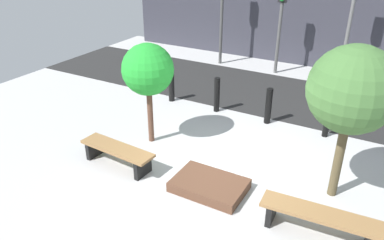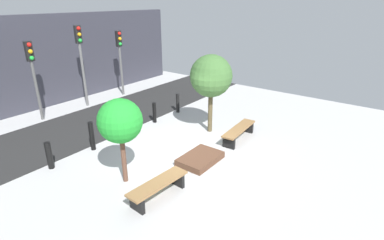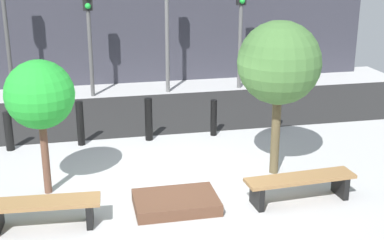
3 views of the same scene
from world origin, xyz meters
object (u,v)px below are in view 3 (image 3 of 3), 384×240
object	(u,v)px
planter_bed	(176,202)
traffic_light_west	(4,6)
bollard_right	(214,118)
bench_right	(300,183)
bollard_far_right	(276,113)
traffic_light_mid_east	(167,6)
traffic_light_east	(241,13)
bench_left	(44,208)
bollard_far_left	(9,131)
tree_behind_right_bench	(279,64)
traffic_light_mid_west	(88,19)
bollard_center	(149,119)
tree_behind_left_bench	(40,95)
bollard_left	(80,123)

from	to	relation	value
planter_bed	traffic_light_west	bearing A→B (deg)	114.31
planter_bed	bollard_right	world-z (taller)	bollard_right
bench_right	bollard_far_right	xyz separation A→B (m)	(0.90, 3.64, 0.10)
bollard_far_right	traffic_light_west	size ratio (longest dim) A/B	0.23
traffic_light_mid_east	traffic_light_west	bearing A→B (deg)	180.00
bollard_right	traffic_light_east	distance (m)	4.89
bench_left	bollard_far_left	xyz separation A→B (m)	(-0.90, 3.64, 0.11)
tree_behind_right_bench	bollard_far_left	size ratio (longest dim) A/B	3.46
traffic_light_mid_west	bollard_center	bearing A→B (deg)	-74.52
bollard_far_right	traffic_light_east	xyz separation A→B (m)	(0.33, 4.10, 1.89)
traffic_light_west	traffic_light_mid_west	size ratio (longest dim) A/B	1.19
bollard_right	bollard_far_right	size ratio (longest dim) A/B	0.98
tree_behind_left_bench	traffic_light_mid_east	size ratio (longest dim) A/B	0.65
tree_behind_left_bench	traffic_light_east	bearing A→B (deg)	49.21
bollard_right	tree_behind_left_bench	bearing A→B (deg)	-147.49
bollard_far_left	bollard_center	size ratio (longest dim) A/B	0.87
bench_left	bollard_right	xyz separation A→B (m)	(3.71, 3.64, 0.10)
bench_right	bollard_far_right	size ratio (longest dim) A/B	2.25
bollard_right	traffic_light_west	bearing A→B (deg)	140.32
tree_behind_right_bench	bench_left	bearing A→B (deg)	-163.59
bollard_center	bollard_right	size ratio (longest dim) A/B	1.15
bench_left	traffic_light_west	distance (m)	8.19
traffic_light_mid_west	traffic_light_mid_east	size ratio (longest dim) A/B	0.88
traffic_light_mid_east	traffic_light_east	xyz separation A→B (m)	(2.27, -0.00, -0.26)
planter_bed	tree_behind_right_bench	distance (m)	3.21
bollard_center	traffic_light_east	world-z (taller)	traffic_light_east
bollard_right	traffic_light_mid_west	xyz separation A→B (m)	(-2.67, 4.10, 1.86)
planter_bed	bollard_far_left	size ratio (longest dim) A/B	1.64
traffic_light_east	planter_bed	bearing A→B (deg)	-114.31
tree_behind_right_bench	bollard_center	size ratio (longest dim) A/B	3.02
traffic_light_mid_west	bollard_far_right	bearing A→B (deg)	-44.25
traffic_light_mid_west	traffic_light_east	world-z (taller)	traffic_light_east
bollard_far_right	traffic_light_mid_east	size ratio (longest dim) A/B	0.24
tree_behind_left_bench	traffic_light_west	world-z (taller)	traffic_light_west
bench_left	planter_bed	size ratio (longest dim) A/B	1.27
bollard_left	traffic_light_mid_west	size ratio (longest dim) A/B	0.31
bench_left	bollard_left	size ratio (longest dim) A/B	1.79
planter_bed	bollard_left	xyz separation A→B (m)	(-1.54, 3.44, 0.41)
bollard_right	traffic_light_east	bearing A→B (deg)	65.49
bench_right	bollard_right	distance (m)	3.70
bollard_center	bollard_far_left	bearing A→B (deg)	180.00
bench_right	bollard_left	world-z (taller)	bollard_left
bollard_right	bench_right	bearing A→B (deg)	-80.14
planter_bed	traffic_light_east	size ratio (longest dim) A/B	0.42
bench_right	bollard_right	bearing A→B (deg)	96.17
bench_left	bollard_center	xyz separation A→B (m)	(2.17, 3.64, 0.17)
tree_behind_left_bench	bollard_right	distance (m)	4.62
tree_behind_right_bench	bollard_center	xyz separation A→B (m)	(-2.17, 2.36, -1.70)
bollard_far_left	traffic_light_mid_east	world-z (taller)	traffic_light_mid_east
bench_left	bollard_right	size ratio (longest dim) A/B	2.10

